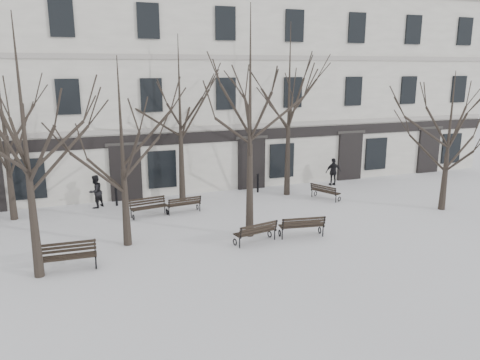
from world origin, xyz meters
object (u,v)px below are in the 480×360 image
bench_1 (256,232)px  bench_3 (149,206)px  tree_1 (121,130)px  bench_0 (68,255)px  bench_2 (302,225)px  bench_4 (184,204)px  tree_2 (250,96)px  bench_5 (325,191)px  tree_3 (450,125)px  tree_0 (23,118)px

bench_1 → bench_3: 5.98m
tree_1 → bench_0: size_ratio=3.83×
bench_2 → bench_4: (-3.77, 4.87, -0.05)m
tree_2 → bench_4: size_ratio=5.39×
tree_2 → bench_5: 8.61m
bench_2 → bench_3: bearing=-33.8°
tree_1 → tree_2: tree_2 is taller
bench_0 → bench_1: size_ratio=1.02×
bench_4 → bench_1: bearing=103.5°
tree_3 → bench_0: tree_3 is taller
tree_3 → bench_4: bearing=162.7°
bench_0 → bench_2: (8.97, 0.08, -0.01)m
bench_3 → bench_5: (9.18, -0.29, -0.03)m
bench_2 → bench_4: 6.16m
bench_0 → bench_1: bearing=3.0°
tree_2 → tree_3: tree_2 is taller
tree_1 → tree_2: bearing=-8.0°
tree_1 → bench_5: tree_1 is taller
tree_0 → bench_0: (0.94, 0.25, -4.74)m
bench_1 → bench_5: bearing=-153.3°
tree_3 → bench_3: size_ratio=3.70×
bench_0 → bench_5: bench_0 is taller
bench_4 → tree_0: bearing=33.8°
tree_3 → bench_1: (-10.26, -1.11, -3.66)m
bench_5 → bench_1: bearing=104.2°
tree_3 → tree_2: bearing=-178.7°
bench_4 → bench_5: (7.53, -0.23, -0.01)m
bench_3 → bench_1: bearing=-64.6°
bench_3 → bench_4: bench_3 is taller
tree_0 → bench_3: (4.49, 5.26, -4.77)m
tree_0 → bench_0: size_ratio=4.46×
tree_3 → bench_3: bearing=164.4°
bench_0 → bench_4: bearing=45.8°
bench_1 → bench_3: bench_1 is taller
tree_0 → bench_1: bearing=2.5°
tree_1 → tree_2: 5.05m
tree_0 → bench_4: bearing=40.3°
bench_2 → bench_3: bench_2 is taller
tree_3 → bench_4: (-12.01, 3.75, -3.69)m
bench_3 → tree_1: bearing=-121.7°
bench_4 → bench_0: bearing=37.2°
tree_3 → bench_3: 14.65m
bench_4 → tree_1: bearing=40.9°
tree_0 → bench_3: tree_0 is taller
tree_3 → bench_5: tree_3 is taller
tree_2 → bench_3: 7.46m
bench_1 → bench_4: (-1.76, 4.86, -0.03)m
tree_2 → bench_5: tree_2 is taller
tree_3 → bench_1: bearing=-173.8°
bench_0 → bench_3: bench_0 is taller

